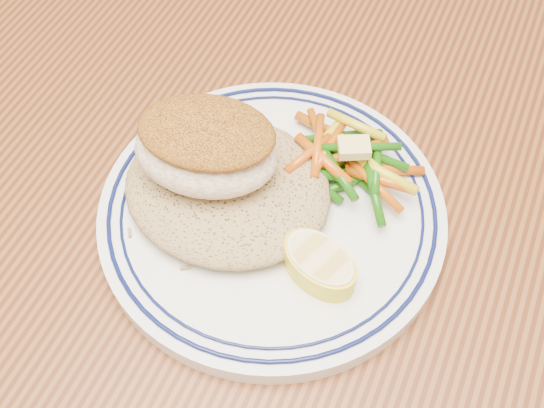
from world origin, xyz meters
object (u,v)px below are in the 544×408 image
(rice_pilaf, at_px, (227,185))
(lemon_wedge, at_px, (320,264))
(fish_fillet, at_px, (206,147))
(dining_table, at_px, (310,256))
(plate, at_px, (272,212))
(vegetable_pile, at_px, (344,160))

(rice_pilaf, height_order, lemon_wedge, rice_pilaf)
(lemon_wedge, bearing_deg, fish_fillet, 160.88)
(fish_fillet, relative_size, lemon_wedge, 1.68)
(dining_table, height_order, plate, plate)
(plate, bearing_deg, dining_table, 62.61)
(plate, bearing_deg, lemon_wedge, -35.59)
(plate, distance_m, rice_pilaf, 0.04)
(dining_table, xyz_separation_m, fish_fillet, (-0.07, -0.04, 0.16))
(vegetable_pile, bearing_deg, fish_fillet, -147.12)
(dining_table, bearing_deg, fish_fillet, -149.55)
(plate, height_order, fish_fillet, fish_fillet)
(plate, distance_m, vegetable_pile, 0.06)
(plate, relative_size, lemon_wedge, 3.78)
(fish_fillet, distance_m, vegetable_pile, 0.10)
(rice_pilaf, relative_size, lemon_wedge, 2.27)
(dining_table, height_order, rice_pilaf, rice_pilaf)
(dining_table, xyz_separation_m, vegetable_pile, (0.01, 0.01, 0.13))
(lemon_wedge, bearing_deg, dining_table, 112.32)
(rice_pilaf, xyz_separation_m, vegetable_pile, (0.07, 0.05, -0.00))
(plate, xyz_separation_m, vegetable_pile, (0.03, 0.05, 0.02))
(vegetable_pile, relative_size, lemon_wedge, 1.67)
(dining_table, relative_size, fish_fillet, 13.79)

